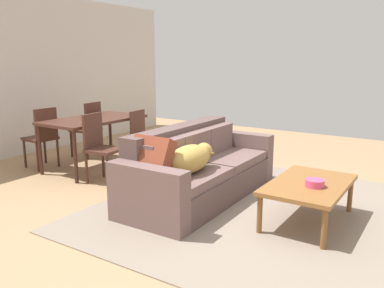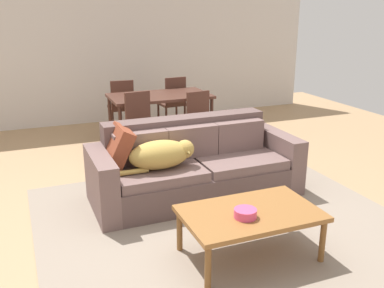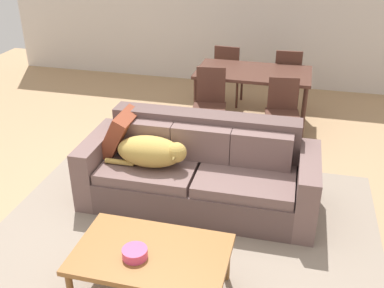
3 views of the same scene
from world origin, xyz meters
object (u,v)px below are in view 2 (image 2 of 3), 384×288
(throw_pillow_by_left_arm, at_px, (117,148))
(dining_chair_near_right, at_px, (202,119))
(bowl_on_coffee_table, at_px, (245,213))
(dining_chair_far_right, at_px, (173,101))
(dining_chair_far_left, at_px, (122,105))
(dog_on_left_cushion, at_px, (162,154))
(dining_table, at_px, (160,99))
(dining_chair_near_left, at_px, (141,123))
(coffee_table, at_px, (250,216))
(couch, at_px, (194,167))

(throw_pillow_by_left_arm, height_order, dining_chair_near_right, throw_pillow_by_left_arm)
(bowl_on_coffee_table, xyz_separation_m, dining_chair_far_right, (0.80, 3.97, 0.06))
(dining_chair_far_left, bearing_deg, dog_on_left_cushion, 88.92)
(dog_on_left_cushion, distance_m, dining_chair_near_right, 1.93)
(dining_chair_near_right, xyz_separation_m, dining_chair_far_right, (-0.02, 1.17, 0.03))
(dog_on_left_cushion, distance_m, throw_pillow_by_left_arm, 0.47)
(throw_pillow_by_left_arm, bearing_deg, dining_table, 60.92)
(throw_pillow_by_left_arm, distance_m, dining_chair_near_right, 2.05)
(dog_on_left_cushion, relative_size, dining_chair_near_left, 0.87)
(dog_on_left_cushion, bearing_deg, dining_chair_far_left, 84.67)
(throw_pillow_by_left_arm, height_order, dining_table, throw_pillow_by_left_arm)
(dining_chair_near_right, distance_m, dining_chair_far_left, 1.50)
(dining_chair_near_left, xyz_separation_m, dining_chair_far_right, (0.87, 1.16, 0.01))
(dining_chair_near_right, relative_size, dining_chair_far_right, 0.93)
(bowl_on_coffee_table, relative_size, dining_chair_near_left, 0.20)
(throw_pillow_by_left_arm, bearing_deg, dining_chair_near_right, 41.77)
(coffee_table, xyz_separation_m, dining_table, (0.30, 3.32, 0.31))
(coffee_table, relative_size, dining_chair_far_right, 1.21)
(dog_on_left_cushion, distance_m, dining_chair_far_left, 2.80)
(dining_chair_near_left, bearing_deg, throw_pillow_by_left_arm, -121.90)
(coffee_table, xyz_separation_m, bowl_on_coffee_table, (-0.09, -0.08, 0.08))
(dining_table, bearing_deg, couch, -97.22)
(bowl_on_coffee_table, bearing_deg, throw_pillow_by_left_arm, 115.69)
(dog_on_left_cushion, distance_m, bowl_on_coffee_table, 1.27)
(dining_chair_far_left, distance_m, dining_chair_far_right, 0.86)
(dining_chair_far_left, bearing_deg, bowl_on_coffee_table, 94.40)
(throw_pillow_by_left_arm, xyz_separation_m, coffee_table, (0.79, -1.37, -0.26))
(throw_pillow_by_left_arm, height_order, dining_chair_far_right, dining_chair_far_right)
(throw_pillow_by_left_arm, xyz_separation_m, dining_table, (1.08, 1.95, 0.05))
(dining_chair_far_left, bearing_deg, dining_chair_near_left, 92.94)
(coffee_table, xyz_separation_m, dining_chair_far_right, (0.71, 3.90, 0.14))
(coffee_table, relative_size, dining_chair_near_left, 1.22)
(couch, xyz_separation_m, coffee_table, (-0.04, -1.33, 0.05))
(couch, relative_size, throw_pillow_by_left_arm, 5.09)
(dining_table, xyz_separation_m, dining_chair_far_right, (0.41, 0.58, -0.17))
(bowl_on_coffee_table, distance_m, dining_chair_far_left, 4.02)
(throw_pillow_by_left_arm, bearing_deg, dog_on_left_cushion, -27.36)
(dog_on_left_cushion, xyz_separation_m, bowl_on_coffee_table, (0.28, -1.23, -0.13))
(coffee_table, distance_m, bowl_on_coffee_table, 0.14)
(dining_table, distance_m, dining_chair_far_left, 0.78)
(throw_pillow_by_left_arm, xyz_separation_m, dining_chair_near_right, (1.52, 1.36, -0.16))
(throw_pillow_by_left_arm, distance_m, dining_chair_far_left, 2.65)
(coffee_table, distance_m, dining_chair_far_left, 3.95)
(dining_chair_near_left, xyz_separation_m, dining_chair_far_left, (0.01, 1.21, 0.00))
(dog_on_left_cushion, height_order, throw_pillow_by_left_arm, throw_pillow_by_left_arm)
(dog_on_left_cushion, relative_size, dining_chair_far_left, 0.87)
(couch, bearing_deg, dog_on_left_cushion, -158.46)
(bowl_on_coffee_table, bearing_deg, coffee_table, 40.55)
(throw_pillow_by_left_arm, distance_m, dining_table, 2.23)
(bowl_on_coffee_table, bearing_deg, dog_on_left_cushion, 102.94)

